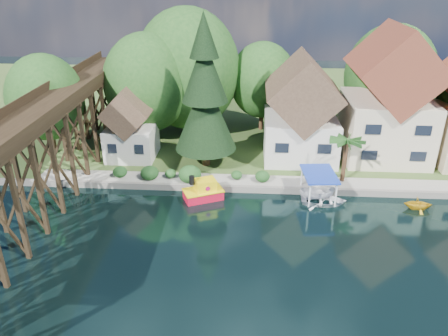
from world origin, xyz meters
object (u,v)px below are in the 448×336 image
at_px(house_left, 301,115).
at_px(boat_canopy, 318,188).
at_px(palm_tree, 347,142).
at_px(tugboat, 204,191).
at_px(conifer, 205,96).
at_px(boat_yellow, 418,203).
at_px(house_center, 388,103).
at_px(shed, 131,128).
at_px(boat_white_a, 324,200).
at_px(trestle_bridge, 44,147).

height_order(house_left, boat_canopy, house_left).
relative_size(palm_tree, tugboat, 1.16).
height_order(conifer, boat_yellow, conifer).
bearing_deg(house_left, boat_yellow, -46.50).
height_order(boat_canopy, boat_yellow, boat_canopy).
bearing_deg(house_center, tugboat, -151.37).
bearing_deg(boat_yellow, shed, 76.09).
xyz_separation_m(conifer, boat_white_a, (11.30, -6.66, -7.47)).
height_order(trestle_bridge, conifer, conifer).
xyz_separation_m(palm_tree, boat_white_a, (-2.25, -3.66, -4.13)).
distance_m(tugboat, boat_canopy, 10.42).
bearing_deg(boat_canopy, boat_white_a, -59.74).
distance_m(conifer, tugboat, 9.61).
bearing_deg(house_left, boat_canopy, -83.63).
height_order(trestle_bridge, boat_yellow, trestle_bridge).
distance_m(house_left, house_center, 9.10).
bearing_deg(boat_yellow, boat_white_a, 90.80).
relative_size(trestle_bridge, boat_canopy, 10.14).
xyz_separation_m(shed, conifer, (8.18, -1.60, 4.06)).
relative_size(house_left, conifer, 0.72).
bearing_deg(house_center, boat_yellow, -86.66).
distance_m(trestle_bridge, house_center, 33.96).
distance_m(trestle_bridge, boat_canopy, 24.44).
distance_m(house_left, palm_tree, 7.17).
bearing_deg(tugboat, boat_white_a, -1.14).
height_order(shed, boat_canopy, shed).
distance_m(shed, tugboat, 12.17).
relative_size(house_left, boat_white_a, 2.73).
xyz_separation_m(trestle_bridge, house_left, (23.00, 10.83, -0.21)).
height_order(boat_white_a, boat_canopy, boat_canopy).
xyz_separation_m(trestle_bridge, boat_yellow, (32.62, 0.69, -4.72)).
distance_m(house_center, shed, 27.20).
bearing_deg(boat_white_a, house_center, -34.34).
xyz_separation_m(conifer, tugboat, (0.42, -6.44, -7.12)).
xyz_separation_m(palm_tree, boat_yellow, (5.89, -4.04, -3.93)).
bearing_deg(house_center, palm_tree, -128.63).
relative_size(house_left, house_center, 0.79).
bearing_deg(trestle_bridge, shed, 61.81).
distance_m(conifer, boat_yellow, 21.91).
relative_size(house_left, boat_yellow, 4.63).
distance_m(palm_tree, boat_yellow, 8.15).
height_order(conifer, boat_white_a, conifer).
relative_size(shed, boat_canopy, 1.80).
bearing_deg(palm_tree, boat_yellow, -34.46).
xyz_separation_m(trestle_bridge, palm_tree, (26.73, 4.73, -0.80)).
distance_m(trestle_bridge, boat_yellow, 32.97).
relative_size(trestle_bridge, tugboat, 11.00).
relative_size(house_center, tugboat, 3.46).
distance_m(tugboat, boat_yellow, 19.03).
distance_m(trestle_bridge, boat_white_a, 24.99).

